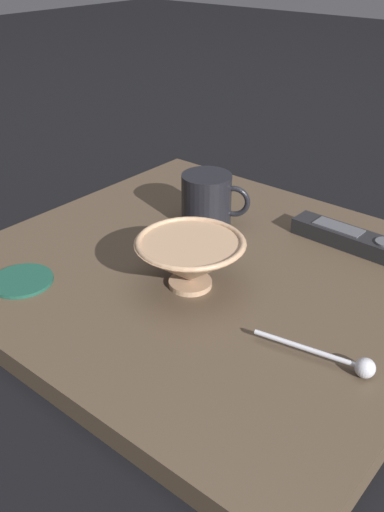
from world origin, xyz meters
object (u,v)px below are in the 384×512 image
(coffee_mug, at_px, (208,200))
(drink_coaster, at_px, (22,281))
(cereal_bowl, at_px, (190,260))
(tv_remote_near, at_px, (352,239))
(teaspoon, at_px, (349,363))

(coffee_mug, relative_size, drink_coaster, 1.24)
(cereal_bowl, bearing_deg, tv_remote_near, 63.80)
(cereal_bowl, distance_m, drink_coaster, 0.24)
(tv_remote_near, bearing_deg, teaspoon, -64.53)
(coffee_mug, bearing_deg, drink_coaster, -105.48)
(teaspoon, xyz_separation_m, drink_coaster, (-0.44, -0.12, -0.01))
(cereal_bowl, relative_size, drink_coaster, 1.72)
(tv_remote_near, height_order, drink_coaster, tv_remote_near)
(cereal_bowl, relative_size, teaspoon, 1.06)
(coffee_mug, xyz_separation_m, drink_coaster, (-0.09, -0.31, -0.04))
(teaspoon, distance_m, tv_remote_near, 0.30)
(teaspoon, xyz_separation_m, tv_remote_near, (-0.13, 0.27, 0.00))
(coffee_mug, bearing_deg, teaspoon, -28.16)
(cereal_bowl, bearing_deg, coffee_mug, 121.53)
(teaspoon, height_order, tv_remote_near, tv_remote_near)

